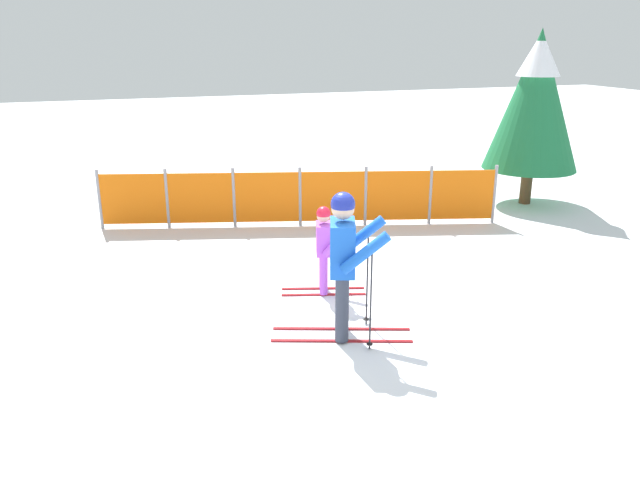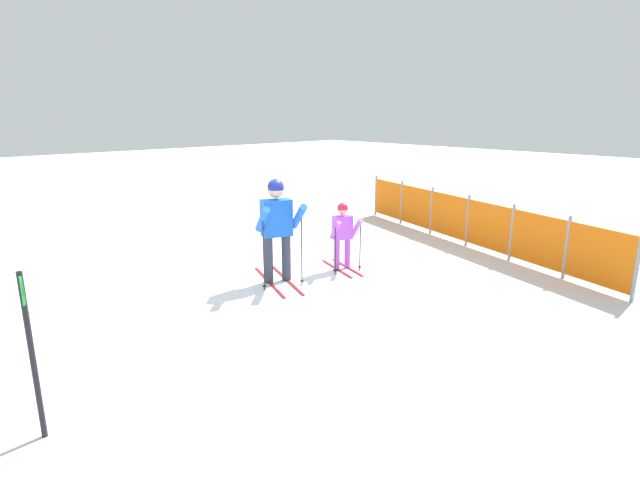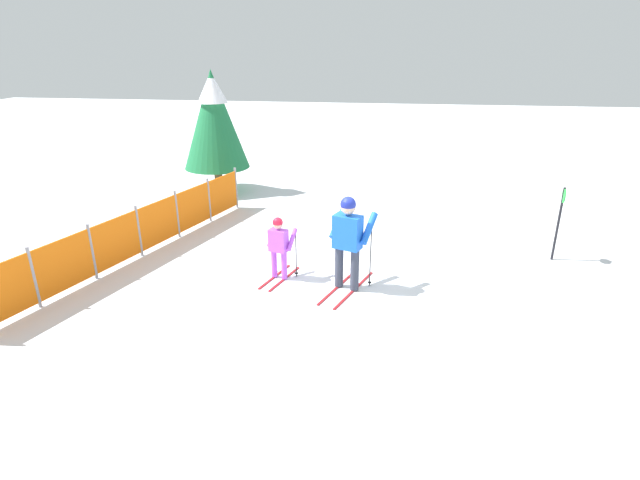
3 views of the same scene
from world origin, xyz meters
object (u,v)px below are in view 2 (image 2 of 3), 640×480
(safety_fence, at_px, (468,221))
(trail_marker, at_px, (29,338))
(skier_adult, at_px, (277,222))
(skier_child, at_px, (343,231))

(safety_fence, bearing_deg, trail_marker, -83.17)
(skier_adult, xyz_separation_m, safety_fence, (0.86, 4.41, -0.49))
(safety_fence, bearing_deg, skier_child, -101.50)
(skier_adult, distance_m, skier_child, 1.36)
(skier_adult, bearing_deg, trail_marker, -45.32)
(skier_adult, distance_m, safety_fence, 4.52)
(skier_child, bearing_deg, skier_adult, -82.72)
(safety_fence, height_order, trail_marker, trail_marker)
(skier_adult, relative_size, trail_marker, 1.13)
(skier_adult, height_order, safety_fence, skier_adult)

